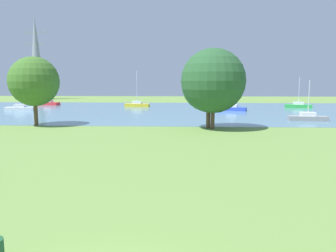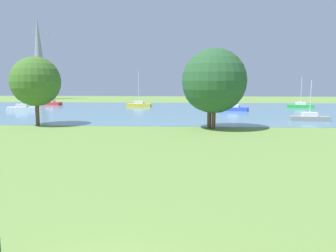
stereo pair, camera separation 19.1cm
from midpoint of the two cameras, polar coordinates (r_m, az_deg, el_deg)
name	(u,v)px [view 2 (the right image)]	position (r m, az deg, el deg)	size (l,w,h in m)	color
ground_plane	(162,139)	(29.44, -0.79, -2.25)	(160.00, 160.00, 0.00)	olive
water_surface	(175,111)	(57.17, 1.23, 2.69)	(140.00, 40.00, 0.02)	#5A879E
sailboat_red	(50,103)	(74.39, -19.55, 3.78)	(5.01, 2.51, 6.49)	red
sailboat_gray	(309,118)	(46.22, 23.33, 1.35)	(4.93, 1.98, 5.20)	gray
sailboat_white	(22,108)	(62.62, -23.79, 2.88)	(4.95, 2.10, 6.11)	white
sailboat_green	(300,105)	(67.71, 21.96, 3.30)	(5.01, 2.45, 5.84)	green
sailboat_blue	(234,108)	(57.81, 11.37, 3.03)	(5.02, 3.04, 5.37)	blue
sailboat_yellow	(139,104)	(65.77, -4.96, 3.73)	(4.90, 1.85, 7.08)	yellow
tree_east_near	(36,82)	(40.72, -21.74, 7.13)	(5.61, 5.61, 7.86)	brown
tree_west_far	(210,85)	(35.94, 7.36, 7.03)	(5.82, 5.82, 7.60)	brown
tree_east_far	(214,81)	(35.52, 8.14, 7.72)	(6.85, 6.85, 8.56)	brown
electricity_pylon	(39,58)	(98.85, -21.34, 10.90)	(6.40, 4.40, 22.58)	gray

